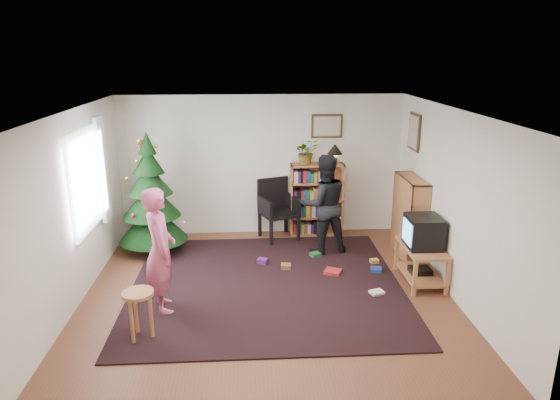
{
  "coord_description": "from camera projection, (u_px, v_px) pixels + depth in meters",
  "views": [
    {
      "loc": [
        -0.21,
        -6.18,
        3.23
      ],
      "look_at": [
        0.23,
        0.86,
        1.1
      ],
      "focal_mm": 32.0,
      "sensor_mm": 36.0,
      "label": 1
    }
  ],
  "objects": [
    {
      "name": "bookshelf_back",
      "position": [
        317.0,
        199.0,
        8.96
      ],
      "size": [
        0.95,
        0.3,
        1.3
      ],
      "color": "#B57140",
      "rests_on": "floor"
    },
    {
      "name": "picture_right",
      "position": [
        414.0,
        132.0,
        8.11
      ],
      "size": [
        0.03,
        0.5,
        0.6
      ],
      "color": "#4C3319",
      "rests_on": "wall_right"
    },
    {
      "name": "person_standing",
      "position": [
        160.0,
        250.0,
        6.26
      ],
      "size": [
        0.55,
        0.68,
        1.64
      ],
      "primitive_type": "imported",
      "rotation": [
        0.0,
        0.0,
        1.87
      ],
      "color": "#C74F75",
      "rests_on": "rug"
    },
    {
      "name": "floor",
      "position": [
        267.0,
        295.0,
        6.86
      ],
      "size": [
        5.0,
        5.0,
        0.0
      ],
      "primitive_type": "plane",
      "color": "brown",
      "rests_on": "ground"
    },
    {
      "name": "window_pane",
      "position": [
        86.0,
        181.0,
        6.85
      ],
      "size": [
        0.04,
        1.2,
        1.4
      ],
      "primitive_type": "cube",
      "color": "silver",
      "rests_on": "wall_left"
    },
    {
      "name": "picture_back",
      "position": [
        327.0,
        126.0,
        8.73
      ],
      "size": [
        0.55,
        0.03,
        0.42
      ],
      "color": "#4C3319",
      "rests_on": "wall_back"
    },
    {
      "name": "crt_tv",
      "position": [
        423.0,
        232.0,
        7.03
      ],
      "size": [
        0.47,
        0.51,
        0.44
      ],
      "color": "black",
      "rests_on": "tv_stand"
    },
    {
      "name": "ceiling",
      "position": [
        266.0,
        112.0,
        6.13
      ],
      "size": [
        5.0,
        5.0,
        0.0
      ],
      "primitive_type": "plane",
      "rotation": [
        3.14,
        0.0,
        0.0
      ],
      "color": "white",
      "rests_on": "wall_back"
    },
    {
      "name": "potted_plant",
      "position": [
        306.0,
        152.0,
        8.7
      ],
      "size": [
        0.47,
        0.44,
        0.45
      ],
      "primitive_type": "imported",
      "rotation": [
        0.0,
        0.0,
        0.24
      ],
      "color": "gray",
      "rests_on": "bookshelf_back"
    },
    {
      "name": "stool",
      "position": [
        138.0,
        303.0,
        5.69
      ],
      "size": [
        0.36,
        0.36,
        0.6
      ],
      "color": "#B57140",
      "rests_on": "floor"
    },
    {
      "name": "armchair",
      "position": [
        278.0,
        206.0,
        8.84
      ],
      "size": [
        0.75,
        0.77,
        1.06
      ],
      "rotation": [
        0.0,
        0.0,
        0.36
      ],
      "color": "black",
      "rests_on": "rug"
    },
    {
      "name": "person_by_chair",
      "position": [
        324.0,
        204.0,
        8.09
      ],
      "size": [
        0.9,
        0.76,
        1.65
      ],
      "primitive_type": "imported",
      "rotation": [
        0.0,
        0.0,
        3.32
      ],
      "color": "black",
      "rests_on": "rug"
    },
    {
      "name": "wall_back",
      "position": [
        262.0,
        166.0,
        8.88
      ],
      "size": [
        5.0,
        0.02,
        2.5
      ],
      "primitive_type": "cube",
      "color": "silver",
      "rests_on": "floor"
    },
    {
      "name": "wall_left",
      "position": [
        71.0,
        212.0,
        6.35
      ],
      "size": [
        0.02,
        5.0,
        2.5
      ],
      "primitive_type": "cube",
      "color": "silver",
      "rests_on": "floor"
    },
    {
      "name": "tv_stand",
      "position": [
        421.0,
        261.0,
        7.16
      ],
      "size": [
        0.51,
        0.92,
        0.55
      ],
      "color": "#B57140",
      "rests_on": "floor"
    },
    {
      "name": "christmas_tree",
      "position": [
        151.0,
        203.0,
        8.1
      ],
      "size": [
        1.11,
        1.11,
        2.01
      ],
      "rotation": [
        0.0,
        0.0,
        -0.43
      ],
      "color": "#3F2816",
      "rests_on": "rug"
    },
    {
      "name": "wall_right",
      "position": [
        454.0,
        205.0,
        6.64
      ],
      "size": [
        0.02,
        5.0,
        2.5
      ],
      "primitive_type": "cube",
      "color": "silver",
      "rests_on": "floor"
    },
    {
      "name": "rug",
      "position": [
        267.0,
        284.0,
        7.14
      ],
      "size": [
        3.8,
        3.6,
        0.02
      ],
      "primitive_type": "cube",
      "color": "black",
      "rests_on": "floor"
    },
    {
      "name": "table_lamp",
      "position": [
        335.0,
        150.0,
        8.72
      ],
      "size": [
        0.27,
        0.27,
        0.36
      ],
      "color": "#A57F33",
      "rests_on": "bookshelf_back"
    },
    {
      "name": "curtain",
      "position": [
        103.0,
        169.0,
        7.52
      ],
      "size": [
        0.06,
        0.35,
        1.6
      ],
      "primitive_type": "cube",
      "color": "white",
      "rests_on": "wall_left"
    },
    {
      "name": "floor_clutter",
      "position": [
        331.0,
        268.0,
        7.61
      ],
      "size": [
        1.96,
        1.54,
        0.08
      ],
      "color": "#A51E19",
      "rests_on": "rug"
    },
    {
      "name": "wall_front",
      "position": [
        278.0,
        301.0,
        4.11
      ],
      "size": [
        5.0,
        0.02,
        2.5
      ],
      "primitive_type": "cube",
      "color": "silver",
      "rests_on": "floor"
    },
    {
      "name": "bookshelf_right",
      "position": [
        409.0,
        216.0,
        8.01
      ],
      "size": [
        0.3,
        0.95,
        1.3
      ],
      "rotation": [
        0.0,
        0.0,
        1.57
      ],
      "color": "#B57140",
      "rests_on": "floor"
    }
  ]
}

